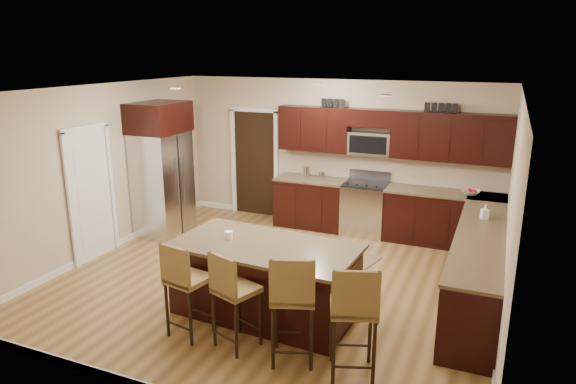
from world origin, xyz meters
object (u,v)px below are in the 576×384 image
at_px(island, 265,282).
at_px(stool_extra, 354,309).
at_px(stool_right, 293,297).
at_px(refrigerator, 162,168).
at_px(stool_mid, 232,290).
at_px(range, 365,208).
at_px(stool_left, 184,279).

relative_size(island, stool_extra, 1.89).
xyz_separation_m(stool_right, refrigerator, (-3.64, 2.78, 0.44)).
relative_size(stool_right, refrigerator, 0.52).
height_order(stool_right, stool_extra, same).
relative_size(stool_mid, stool_right, 0.92).
relative_size(range, refrigerator, 0.47).
distance_m(stool_left, refrigerator, 3.65).
xyz_separation_m(stool_left, refrigerator, (-2.31, 2.78, 0.49)).
bearing_deg(stool_right, stool_mid, 159.78).
height_order(range, stool_left, stool_left).
relative_size(island, stool_right, 1.89).
bearing_deg(stool_left, stool_mid, 10.93).
bearing_deg(stool_left, stool_right, 10.52).
height_order(stool_left, stool_right, stool_right).
distance_m(stool_mid, refrigerator, 4.06).
bearing_deg(range, stool_extra, -76.73).
xyz_separation_m(stool_left, stool_extra, (1.97, -0.00, 0.05)).
bearing_deg(stool_right, range, 74.81).
bearing_deg(stool_mid, stool_left, -160.48).
xyz_separation_m(island, stool_left, (-0.60, -0.85, 0.29)).
xyz_separation_m(island, stool_extra, (1.37, -0.85, 0.34)).
xyz_separation_m(range, stool_right, (0.34, -4.19, 0.29)).
distance_m(stool_left, stool_extra, 1.98).
xyz_separation_m(stool_left, stool_mid, (0.61, 0.00, -0.01)).
relative_size(stool_left, stool_extra, 0.93).
xyz_separation_m(island, stool_right, (0.72, -0.85, 0.34)).
xyz_separation_m(stool_right, stool_extra, (0.65, 0.00, 0.00)).
height_order(island, stool_mid, stool_mid).
height_order(refrigerator, stool_extra, refrigerator).
relative_size(range, stool_extra, 0.90).
bearing_deg(stool_extra, stool_left, 160.15).
bearing_deg(island, range, 86.85).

